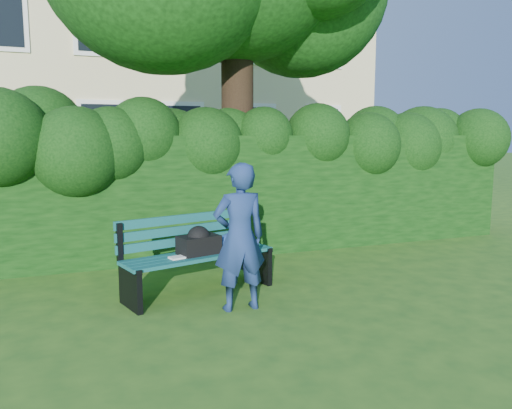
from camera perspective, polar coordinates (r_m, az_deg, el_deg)
name	(u,v)px	position (r m, az deg, el deg)	size (l,w,h in m)	color
ground	(274,292)	(5.88, 2.11, -9.98)	(80.00, 80.00, 0.00)	#2A571C
apartment_building	(124,17)	(19.71, -14.89, 20.00)	(16.00, 8.08, 12.00)	beige
hedge	(219,194)	(7.72, -4.22, 1.18)	(10.00, 1.00, 1.80)	black
park_bench	(207,249)	(5.82, -5.66, -5.11)	(1.84, 1.00, 0.89)	#0F4C4F
man_reading	(240,237)	(5.14, -1.90, -3.74)	(0.56, 0.37, 1.54)	navy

